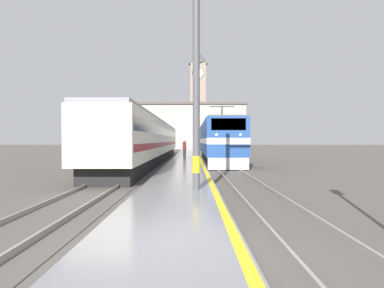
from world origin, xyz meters
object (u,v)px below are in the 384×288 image
(locomotive_train, at_px, (216,141))
(passenger_train, at_px, (150,140))
(person_on_platform, at_px, (184,149))
(catenary_mast, at_px, (198,77))
(clock_tower, at_px, (197,96))

(locomotive_train, bearing_deg, passenger_train, -177.71)
(locomotive_train, relative_size, person_on_platform, 9.72)
(passenger_train, distance_m, person_on_platform, 3.35)
(catenary_mast, bearing_deg, person_on_platform, 93.13)
(passenger_train, xyz_separation_m, clock_tower, (5.54, 52.47, 11.92))
(locomotive_train, height_order, passenger_train, locomotive_train)
(person_on_platform, relative_size, clock_tower, 0.07)
(catenary_mast, bearing_deg, passenger_train, 103.14)
(locomotive_train, height_order, catenary_mast, catenary_mast)
(locomotive_train, relative_size, catenary_mast, 2.22)
(catenary_mast, relative_size, person_on_platform, 4.38)
(clock_tower, bearing_deg, locomotive_train, -89.10)
(passenger_train, relative_size, clock_tower, 1.24)
(catenary_mast, relative_size, clock_tower, 0.31)
(person_on_platform, height_order, clock_tower, clock_tower)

